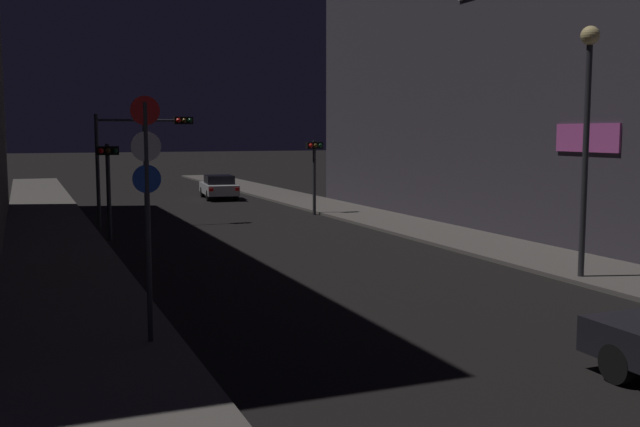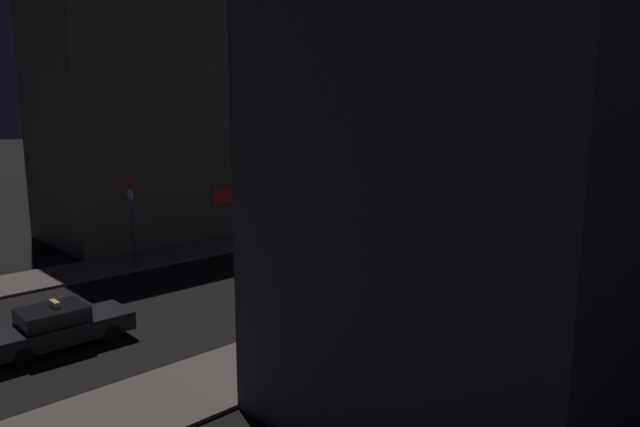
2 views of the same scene
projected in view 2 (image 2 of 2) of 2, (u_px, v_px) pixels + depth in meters
The scene contains 10 objects.
sidewalk_left at pixel (375, 216), 42.18m from camera, with size 3.39×66.25×0.12m, color #5B5651.
sidewalk_right at pixel (565, 249), 32.21m from camera, with size 3.39×66.25×0.12m, color #5B5651.
building_facade_left at pixel (267, 116), 41.46m from camera, with size 8.31×30.59×14.50m.
taxi at pixel (58, 327), 18.76m from camera, with size 1.84×4.46×1.62m.
far_car at pixel (571, 207), 41.96m from camera, with size 2.24×4.61×1.42m.
traffic_light_overhead at pixel (407, 175), 38.37m from camera, with size 4.10×0.42×4.73m.
traffic_light_left_kerb at pixel (348, 191), 37.00m from camera, with size 0.80×0.42×3.56m.
traffic_light_right_kerb at pixel (535, 200), 33.21m from camera, with size 0.80×0.42×3.59m.
sign_pole_left at pixel (131, 212), 27.82m from camera, with size 0.54×0.10×4.50m.
street_lamp_near_block at pixel (330, 198), 20.45m from camera, with size 0.50×0.50×6.59m.
Camera 2 is at (20.23, -0.44, 7.68)m, focal length 32.34 mm.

